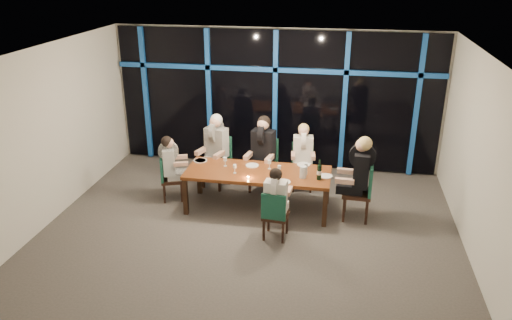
# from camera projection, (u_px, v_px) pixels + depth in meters

# --- Properties ---
(room) EXTENTS (7.04, 7.00, 3.02)m
(room) POSITION_uv_depth(u_px,v_px,m) (249.00, 116.00, 7.75)
(room) COLOR #5A544F
(room) RESTS_ON ground
(window_wall) EXTENTS (6.86, 0.43, 2.94)m
(window_wall) POSITION_uv_depth(u_px,v_px,m) (276.00, 98.00, 10.60)
(window_wall) COLOR black
(window_wall) RESTS_ON ground
(dining_table) EXTENTS (2.60, 1.00, 0.75)m
(dining_table) POSITION_uv_depth(u_px,v_px,m) (258.00, 175.00, 8.99)
(dining_table) COLOR brown
(dining_table) RESTS_ON ground
(chair_far_left) EXTENTS (0.60, 0.60, 1.03)m
(chair_far_left) POSITION_uv_depth(u_px,v_px,m) (218.00, 158.00, 10.02)
(chair_far_left) COLOR black
(chair_far_left) RESTS_ON ground
(chair_far_mid) EXTENTS (0.57, 0.57, 1.04)m
(chair_far_mid) POSITION_uv_depth(u_px,v_px,m) (264.00, 162.00, 9.83)
(chair_far_mid) COLOR black
(chair_far_mid) RESTS_ON ground
(chair_far_right) EXTENTS (0.47, 0.47, 0.92)m
(chair_far_right) POSITION_uv_depth(u_px,v_px,m) (302.00, 163.00, 9.92)
(chair_far_right) COLOR black
(chair_far_right) RESTS_ON ground
(chair_end_left) EXTENTS (0.52, 0.52, 0.87)m
(chair_end_left) POSITION_uv_depth(u_px,v_px,m) (168.00, 176.00, 9.43)
(chair_end_left) COLOR black
(chair_end_left) RESTS_ON ground
(chair_end_right) EXTENTS (0.51, 0.51, 1.05)m
(chair_end_right) POSITION_uv_depth(u_px,v_px,m) (363.00, 189.00, 8.68)
(chair_end_right) COLOR black
(chair_end_right) RESTS_ON ground
(chair_near_mid) EXTENTS (0.43, 0.43, 0.86)m
(chair_near_mid) POSITION_uv_depth(u_px,v_px,m) (275.00, 213.00, 8.06)
(chair_near_mid) COLOR black
(chair_near_mid) RESTS_ON ground
(diner_far_left) EXTENTS (0.61, 0.70, 1.00)m
(diner_far_left) POSITION_uv_depth(u_px,v_px,m) (215.00, 141.00, 9.79)
(diner_far_left) COLOR black
(diner_far_left) RESTS_ON ground
(diner_far_mid) EXTENTS (0.57, 0.69, 1.02)m
(diner_far_mid) POSITION_uv_depth(u_px,v_px,m) (263.00, 143.00, 9.60)
(diner_far_mid) COLOR black
(diner_far_mid) RESTS_ON ground
(diner_far_right) EXTENTS (0.49, 0.60, 0.90)m
(diner_far_right) POSITION_uv_depth(u_px,v_px,m) (303.00, 148.00, 9.71)
(diner_far_right) COLOR white
(diner_far_right) RESTS_ON ground
(diner_end_left) EXTENTS (0.60, 0.53, 0.85)m
(diner_end_left) POSITION_uv_depth(u_px,v_px,m) (171.00, 159.00, 9.31)
(diner_end_left) COLOR black
(diner_end_left) RESTS_ON ground
(diner_end_right) EXTENTS (0.66, 0.54, 1.02)m
(diner_end_right) POSITION_uv_depth(u_px,v_px,m) (359.00, 166.00, 8.54)
(diner_end_right) COLOR black
(diner_end_right) RESTS_ON ground
(diner_near_mid) EXTENTS (0.45, 0.55, 0.84)m
(diner_near_mid) POSITION_uv_depth(u_px,v_px,m) (276.00, 192.00, 7.99)
(diner_near_mid) COLOR white
(diner_near_mid) RESTS_ON ground
(plate_far_left) EXTENTS (0.24, 0.24, 0.01)m
(plate_far_left) POSITION_uv_depth(u_px,v_px,m) (200.00, 161.00, 9.42)
(plate_far_left) COLOR white
(plate_far_left) RESTS_ON dining_table
(plate_far_mid) EXTENTS (0.24, 0.24, 0.01)m
(plate_far_mid) POSITION_uv_depth(u_px,v_px,m) (252.00, 165.00, 9.20)
(plate_far_mid) COLOR white
(plate_far_mid) RESTS_ON dining_table
(plate_far_right) EXTENTS (0.24, 0.24, 0.01)m
(plate_far_right) POSITION_uv_depth(u_px,v_px,m) (303.00, 165.00, 9.24)
(plate_far_right) COLOR white
(plate_far_right) RESTS_ON dining_table
(plate_end_left) EXTENTS (0.24, 0.24, 0.01)m
(plate_end_left) POSITION_uv_depth(u_px,v_px,m) (201.00, 160.00, 9.42)
(plate_end_left) COLOR white
(plate_end_left) RESTS_ON dining_table
(plate_end_right) EXTENTS (0.24, 0.24, 0.01)m
(plate_end_right) POSITION_uv_depth(u_px,v_px,m) (326.00, 176.00, 8.75)
(plate_end_right) COLOR white
(plate_end_right) RESTS_ON dining_table
(plate_near_mid) EXTENTS (0.24, 0.24, 0.01)m
(plate_near_mid) POSITION_uv_depth(u_px,v_px,m) (284.00, 182.00, 8.52)
(plate_near_mid) COLOR white
(plate_near_mid) RESTS_ON dining_table
(wine_bottle) EXTENTS (0.08, 0.08, 0.36)m
(wine_bottle) POSITION_uv_depth(u_px,v_px,m) (319.00, 172.00, 8.58)
(wine_bottle) COLOR black
(wine_bottle) RESTS_ON dining_table
(water_pitcher) EXTENTS (0.13, 0.12, 0.21)m
(water_pitcher) POSITION_uv_depth(u_px,v_px,m) (303.00, 172.00, 8.66)
(water_pitcher) COLOR silver
(water_pitcher) RESTS_ON dining_table
(tea_light) EXTENTS (0.04, 0.04, 0.03)m
(tea_light) POSITION_uv_depth(u_px,v_px,m) (248.00, 177.00, 8.69)
(tea_light) COLOR #F1A248
(tea_light) RESTS_ON dining_table
(wine_glass_a) EXTENTS (0.06, 0.06, 0.16)m
(wine_glass_a) POSITION_uv_depth(u_px,v_px,m) (235.00, 167.00, 8.85)
(wine_glass_a) COLOR silver
(wine_glass_a) RESTS_ON dining_table
(wine_glass_b) EXTENTS (0.07, 0.07, 0.17)m
(wine_glass_b) POSITION_uv_depth(u_px,v_px,m) (269.00, 162.00, 9.03)
(wine_glass_b) COLOR white
(wine_glass_b) RESTS_ON dining_table
(wine_glass_c) EXTENTS (0.06, 0.06, 0.16)m
(wine_glass_c) POSITION_uv_depth(u_px,v_px,m) (279.00, 168.00, 8.81)
(wine_glass_c) COLOR silver
(wine_glass_c) RESTS_ON dining_table
(wine_glass_d) EXTENTS (0.07, 0.07, 0.17)m
(wine_glass_d) POSITION_uv_depth(u_px,v_px,m) (225.00, 160.00, 9.14)
(wine_glass_d) COLOR silver
(wine_glass_d) RESTS_ON dining_table
(wine_glass_e) EXTENTS (0.07, 0.07, 0.17)m
(wine_glass_e) POSITION_uv_depth(u_px,v_px,m) (306.00, 166.00, 8.88)
(wine_glass_e) COLOR silver
(wine_glass_e) RESTS_ON dining_table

